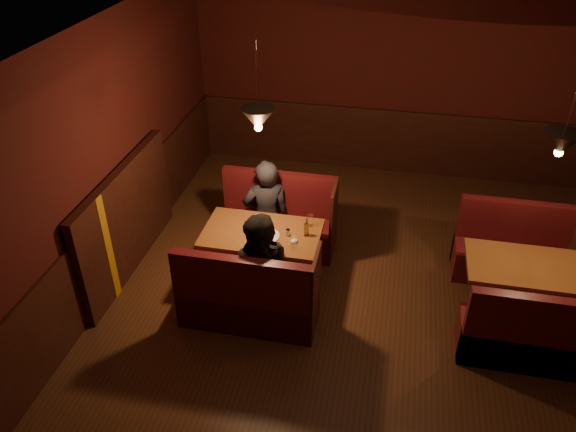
% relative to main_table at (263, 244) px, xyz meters
% --- Properties ---
extents(room, '(6.02, 7.02, 2.92)m').
position_rel_main_table_xyz_m(room, '(1.01, -0.37, 0.51)').
color(room, '#5B2C17').
rests_on(room, ground).
extents(main_table, '(1.31, 0.79, 0.91)m').
position_rel_main_table_xyz_m(main_table, '(0.00, 0.00, 0.00)').
color(main_table, brown).
rests_on(main_table, ground).
extents(main_bench_far, '(1.44, 0.51, 0.98)m').
position_rel_main_table_xyz_m(main_bench_far, '(0.01, 0.74, -0.23)').
color(main_bench_far, '#420F11').
rests_on(main_bench_far, ground).
extents(main_bench_near, '(1.44, 0.51, 0.98)m').
position_rel_main_table_xyz_m(main_bench_near, '(0.01, -0.74, -0.23)').
color(main_bench_near, '#420F11').
rests_on(main_bench_near, ground).
extents(second_table, '(1.18, 0.75, 0.67)m').
position_rel_main_table_xyz_m(second_table, '(2.79, 0.02, -0.05)').
color(second_table, brown).
rests_on(second_table, ground).
extents(second_bench_far, '(1.31, 0.49, 0.93)m').
position_rel_main_table_xyz_m(second_bench_far, '(2.82, 0.72, -0.24)').
color(second_bench_far, '#420F11').
rests_on(second_bench_far, ground).
extents(second_bench_near, '(1.31, 0.49, 0.93)m').
position_rel_main_table_xyz_m(second_bench_near, '(2.82, -0.69, -0.24)').
color(second_bench_near, '#420F11').
rests_on(second_bench_near, ground).
extents(diner_a, '(0.67, 0.55, 1.58)m').
position_rel_main_table_xyz_m(diner_a, '(-0.13, 0.68, 0.25)').
color(diner_a, '#25242A').
rests_on(diner_a, ground).
extents(diner_b, '(0.80, 0.63, 1.61)m').
position_rel_main_table_xyz_m(diner_b, '(0.15, -0.58, 0.27)').
color(diner_b, black).
rests_on(diner_b, ground).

